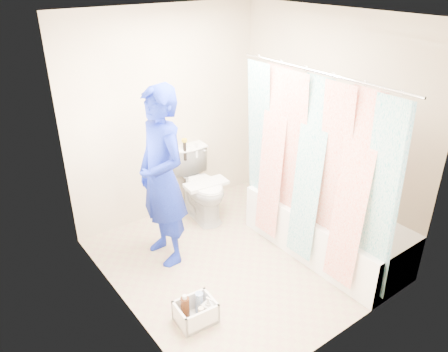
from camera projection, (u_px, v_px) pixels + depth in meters
floor at (236, 259)px, 4.53m from camera, size 2.60×2.60×0.00m
ceiling at (240, 15)px, 3.46m from camera, size 2.40×2.60×0.02m
wall_back at (167, 117)px, 4.93m from camera, size 2.40×0.02×2.40m
wall_front at (353, 212)px, 3.06m from camera, size 2.40×0.02×2.40m
wall_left at (116, 190)px, 3.35m from camera, size 0.02×2.60×2.40m
wall_right at (326, 127)px, 4.64m from camera, size 0.02×2.60×2.40m
bathtub at (326, 229)px, 4.56m from camera, size 0.70×1.75×0.50m
curtain_rod at (320, 72)px, 3.64m from camera, size 0.02×1.90×0.02m
shower_curtain at (310, 172)px, 4.05m from camera, size 0.06×1.75×1.80m
toilet at (201, 185)px, 5.15m from camera, size 0.54×0.84×0.82m
tank_lid at (206, 184)px, 5.01m from camera, size 0.52×0.27×0.04m
tank_internals at (188, 148)px, 5.12m from camera, size 0.20×0.07×0.27m
plumber at (162, 178)px, 4.19m from camera, size 0.44×0.66×1.82m
cleaning_caddy at (197, 312)px, 3.72m from camera, size 0.35×0.29×0.25m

